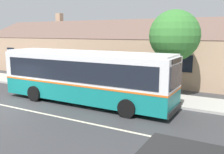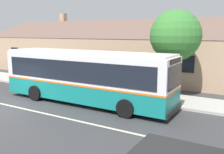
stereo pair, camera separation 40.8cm
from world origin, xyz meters
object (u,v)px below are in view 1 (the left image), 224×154
at_px(transit_bus, 85,76).
at_px(street_tree_primary, 174,36).
at_px(bench_down_street, 100,84).
at_px(bench_by_building, 47,80).

height_order(transit_bus, street_tree_primary, street_tree_primary).
bearing_deg(bench_down_street, transit_bus, -75.23).
bearing_deg(street_tree_primary, transit_bus, -138.04).
xyz_separation_m(bench_by_building, street_tree_primary, (9.93, 1.61, 3.61)).
bearing_deg(bench_down_street, street_tree_primary, 11.12).
xyz_separation_m(bench_by_building, bench_down_street, (4.73, 0.58, 0.00)).
distance_m(transit_bus, bench_by_building, 6.11).
distance_m(bench_by_building, street_tree_primary, 10.69).
relative_size(transit_bus, street_tree_primary, 1.95).
xyz_separation_m(transit_bus, bench_down_street, (-0.78, 2.96, -1.18)).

